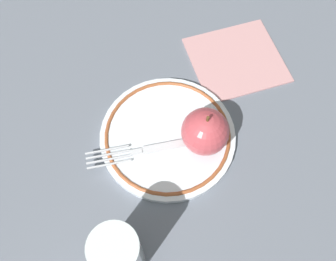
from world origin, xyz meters
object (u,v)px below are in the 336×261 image
apple_red_whole (205,132)px  drinking_glass (118,254)px  fork (152,149)px  napkin_folded (236,59)px  plate (168,138)px

apple_red_whole → drinking_glass: bearing=-133.6°
fork → napkin_folded: 0.23m
apple_red_whole → drinking_glass: size_ratio=0.72×
plate → fork: size_ratio=1.11×
fork → apple_red_whole: bearing=177.6°
napkin_folded → apple_red_whole: bearing=-121.6°
plate → drinking_glass: (-0.09, -0.17, 0.05)m
drinking_glass → fork: bearing=67.0°
fork → napkin_folded: fork is taller
plate → napkin_folded: (0.14, 0.13, -0.00)m
fork → napkin_folded: (0.17, 0.15, -0.01)m
fork → drinking_glass: bearing=65.1°
fork → napkin_folded: bearing=-140.8°
napkin_folded → drinking_glass: bearing=-128.1°
fork → plate: bearing=-149.1°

